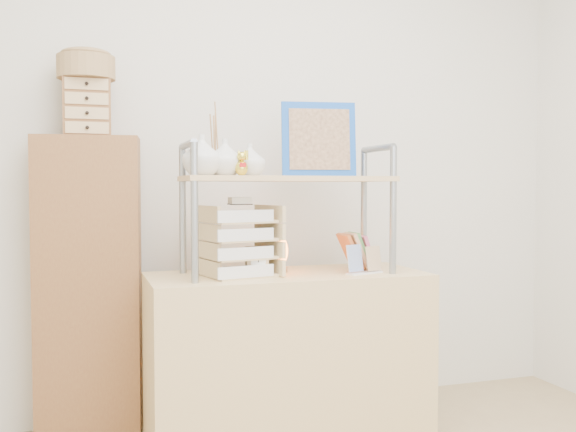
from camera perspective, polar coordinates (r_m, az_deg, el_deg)
name	(u,v)px	position (r m, az deg, el deg)	size (l,w,h in m)	color
room_shell	(368,2)	(2.10, 7.14, 18.32)	(3.42, 3.41, 2.61)	silver
desk	(288,359)	(2.87, -0.04, -12.57)	(1.20, 0.50, 0.75)	tan
cabinet	(89,287)	(3.04, -17.26, -6.05)	(0.45, 0.24, 1.35)	brown
hutch	(266,171)	(2.75, -1.99, 3.98)	(0.91, 0.34, 0.76)	gray
letter_tray	(240,245)	(2.71, -4.32, -2.55)	(0.32, 0.31, 0.33)	#D6B180
salt_lamp	(276,252)	(2.84, -1.08, -3.18)	(0.12, 0.11, 0.18)	brown
desk_clock	(257,262)	(2.67, -2.77, -4.10)	(0.09, 0.04, 0.13)	tan
postcard_stand	(364,265)	(2.81, 6.79, -4.37)	(0.18, 0.10, 0.13)	white
drawer_chest	(87,108)	(3.00, -17.46, 9.16)	(0.20, 0.16, 0.25)	brown
woven_basket	(86,68)	(3.03, -17.51, 12.45)	(0.25, 0.25, 0.10)	olive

